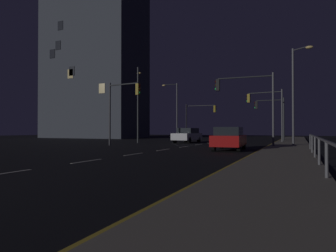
% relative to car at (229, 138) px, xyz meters
% --- Properties ---
extents(ground_plane, '(112.00, 112.00, 0.00)m').
position_rel_car_xyz_m(ground_plane, '(-4.23, -1.00, -0.82)').
color(ground_plane, black).
rests_on(ground_plane, ground).
extents(sidewalk_right, '(2.99, 77.00, 0.14)m').
position_rel_car_xyz_m(sidewalk_right, '(3.63, -1.00, -0.75)').
color(sidewalk_right, gray).
rests_on(sidewalk_right, ground).
extents(lane_markings_center, '(0.14, 50.00, 0.01)m').
position_rel_car_xyz_m(lane_markings_center, '(-4.23, 2.50, -0.82)').
color(lane_markings_center, silver).
rests_on(lane_markings_center, ground).
extents(lane_edge_line, '(0.14, 53.00, 0.01)m').
position_rel_car_xyz_m(lane_edge_line, '(1.89, 4.00, -0.82)').
color(lane_edge_line, gold).
rests_on(lane_edge_line, ground).
extents(car, '(2.08, 4.50, 1.57)m').
position_rel_car_xyz_m(car, '(0.00, 0.00, 0.00)').
color(car, '#B71414').
rests_on(car, ground).
extents(car_oncoming, '(2.00, 4.47, 1.57)m').
position_rel_car_xyz_m(car_oncoming, '(-6.62, 9.78, 0.00)').
color(car_oncoming, silver).
rests_on(car_oncoming, ground).
extents(traffic_light_mid_right, '(3.76, 0.64, 5.48)m').
position_rel_car_xyz_m(traffic_light_mid_right, '(1.15, 12.97, 3.17)').
color(traffic_light_mid_right, '#4C4C51').
rests_on(traffic_light_mid_right, sidewalk_right).
extents(traffic_light_far_center, '(4.55, 0.46, 5.13)m').
position_rel_car_xyz_m(traffic_light_far_center, '(-8.86, 20.96, 2.83)').
color(traffic_light_far_center, '#38383D').
rests_on(traffic_light_far_center, ground).
extents(traffic_light_near_left, '(4.63, 0.55, 5.71)m').
position_rel_car_xyz_m(traffic_light_near_left, '(0.56, 4.10, 3.37)').
color(traffic_light_near_left, '#4C4C51').
rests_on(traffic_light_near_left, sidewalk_right).
extents(traffic_light_far_right, '(3.33, 0.49, 5.57)m').
position_rel_car_xyz_m(traffic_light_far_right, '(-9.63, 1.69, 3.06)').
color(traffic_light_far_right, '#38383D').
rests_on(traffic_light_far_right, ground).
extents(traffic_light_far_left, '(3.36, 0.35, 4.96)m').
position_rel_car_xyz_m(traffic_light_far_left, '(1.27, 16.47, 2.79)').
color(traffic_light_far_left, '#2D3033').
rests_on(traffic_light_far_left, sidewalk_right).
extents(street_lamp_across_street, '(1.58, 1.15, 7.96)m').
position_rel_car_xyz_m(street_lamp_across_street, '(4.10, 6.26, 4.04)').
color(street_lamp_across_street, '#4C4C51').
rests_on(street_lamp_across_street, sidewalk_right).
extents(street_lamp_far_end, '(1.19, 1.97, 7.95)m').
position_rel_car_xyz_m(street_lamp_far_end, '(-11.22, 7.22, 3.93)').
color(street_lamp_far_end, '#2D3033').
rests_on(street_lamp_far_end, ground).
extents(street_lamp_mid_block, '(2.26, 0.65, 8.07)m').
position_rel_car_xyz_m(street_lamp_mid_block, '(-11.99, 19.09, 4.00)').
color(street_lamp_mid_block, '#4C4C51').
rests_on(street_lamp_mid_block, ground).
extents(barrier_fence, '(0.09, 21.69, 0.98)m').
position_rel_car_xyz_m(barrier_fence, '(4.98, -9.70, 0.06)').
color(barrier_fence, '#59595E').
rests_on(barrier_fence, sidewalk_right).
extents(building_distant, '(16.90, 9.29, 26.87)m').
position_rel_car_xyz_m(building_distant, '(-28.33, 21.85, 12.62)').
color(building_distant, '#3D424C').
rests_on(building_distant, ground).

